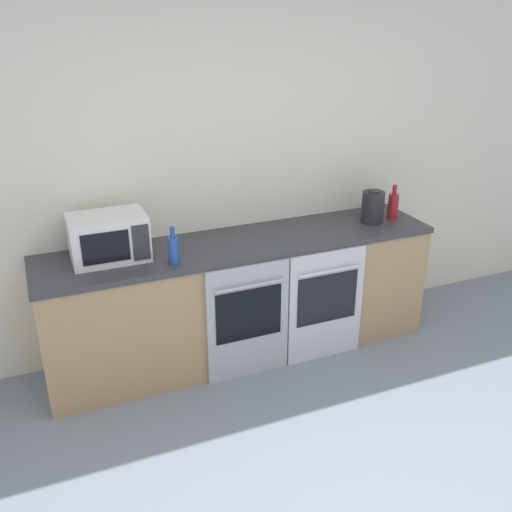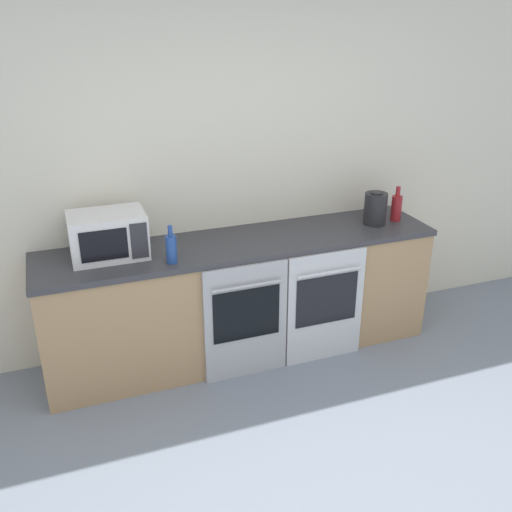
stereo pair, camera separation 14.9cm
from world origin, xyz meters
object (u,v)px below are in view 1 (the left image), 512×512
(bottle_red, at_px, (393,205))
(oven_left, at_px, (248,321))
(microwave, at_px, (108,237))
(kettle, at_px, (373,207))
(oven_right, at_px, (326,305))
(bottle_blue, at_px, (173,250))

(bottle_red, bearing_deg, oven_left, -167.17)
(oven_left, relative_size, microwave, 1.76)
(microwave, bearing_deg, kettle, -2.10)
(microwave, bearing_deg, oven_right, -14.33)
(oven_left, height_order, microwave, microwave)
(oven_left, xyz_separation_m, kettle, (1.12, 0.29, 0.58))
(bottle_blue, xyz_separation_m, bottle_red, (1.76, 0.18, 0.01))
(oven_left, xyz_separation_m, bottle_blue, (-0.45, 0.12, 0.55))
(microwave, xyz_separation_m, bottle_blue, (0.36, -0.24, -0.05))
(oven_right, xyz_separation_m, microwave, (-1.41, 0.36, 0.60))
(bottle_blue, bearing_deg, microwave, 145.86)
(microwave, relative_size, bottle_blue, 1.92)
(kettle, bearing_deg, microwave, 177.90)
(microwave, relative_size, kettle, 1.94)
(oven_right, height_order, bottle_red, bottle_red)
(oven_right, xyz_separation_m, bottle_red, (0.71, 0.30, 0.56))
(bottle_red, distance_m, kettle, 0.19)
(kettle, bearing_deg, oven_right, -151.21)
(bottle_blue, height_order, bottle_red, bottle_red)
(oven_right, distance_m, bottle_red, 0.95)
(oven_left, distance_m, bottle_blue, 0.72)
(oven_left, bearing_deg, microwave, 156.09)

